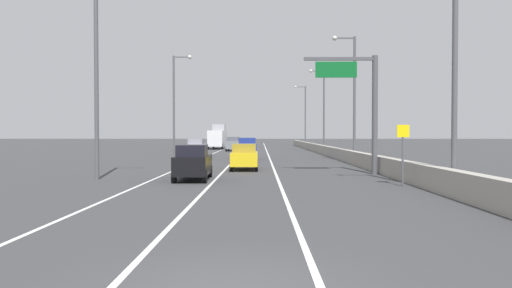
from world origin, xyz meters
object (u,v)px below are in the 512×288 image
Objects in this scene: lamp_post_right_fourth at (304,112)px; lamp_post_left_near at (100,64)px; overhead_sign_gantry at (363,100)px; car_silver_0 at (197,148)px; car_blue_3 at (248,148)px; car_black_4 at (193,162)px; box_truck at (218,138)px; lamp_post_right_second at (352,91)px; lamp_post_left_mid at (176,99)px; speed_advisory_sign at (403,150)px; lamp_post_right_near at (450,43)px; car_gray_1 at (233,144)px; car_yellow_2 at (244,157)px.

lamp_post_right_fourth and lamp_post_left_near have the same top height.
overhead_sign_gantry is 1.68× the size of car_silver_0.
overhead_sign_gantry is 57.70m from lamp_post_right_fourth.
overhead_sign_gantry is at bearing -66.56° from car_blue_3.
car_silver_0 reaches higher than car_black_4.
lamp_post_right_fourth is 1.00× the size of lamp_post_left_near.
overhead_sign_gantry reaches higher than box_truck.
lamp_post_right_second is 2.55× the size of car_silver_0.
lamp_post_left_mid is 2.54× the size of car_black_4.
lamp_post_right_second is 23.77m from lamp_post_left_near.
lamp_post_right_second is 2.54× the size of car_black_4.
overhead_sign_gantry is 11.58m from car_black_4.
box_truck is at bearing 103.90° from speed_advisory_sign.
lamp_post_right_second is 44.87m from lamp_post_right_fourth.
lamp_post_right_near is 1.00× the size of lamp_post_left_mid.
overhead_sign_gantry is 41.58m from car_gray_1.
speed_advisory_sign is 0.33× the size of box_truck.
car_gray_1 is at bearing 114.11° from lamp_post_right_second.
lamp_post_right_fourth is at bearing 76.70° from car_blue_3.
overhead_sign_gantry is 0.66× the size of lamp_post_right_near.
box_truck is at bearing 93.59° from car_black_4.
car_blue_3 reaches higher than car_gray_1.
lamp_post_right_near is at bearing -71.22° from car_blue_3.
speed_advisory_sign is 0.26× the size of lamp_post_left_near.
lamp_post_left_mid is at bearing 149.37° from lamp_post_right_second.
car_gray_1 is (-12.07, -17.59, -5.41)m from lamp_post_right_fourth.
lamp_post_left_mid is 22.17m from car_yellow_2.
lamp_post_right_second is 1.26× the size of box_truck.
lamp_post_right_fourth is (-0.14, 44.87, 0.00)m from lamp_post_right_second.
lamp_post_right_near is 1.00× the size of lamp_post_right_second.
lamp_post_right_fourth is 1.26× the size of box_truck.
lamp_post_right_fourth reaches higher than car_yellow_2.
car_blue_3 reaches higher than car_yellow_2.
car_yellow_2 is (8.33, -19.79, -5.52)m from lamp_post_left_mid.
lamp_post_right_fourth is 37.71m from car_silver_0.
car_silver_0 is (-13.66, 23.61, -3.74)m from overhead_sign_gantry.
car_gray_1 is at bearing -124.47° from lamp_post_right_fourth.
lamp_post_right_second is at bearing -28.43° from car_blue_3.
car_yellow_2 is at bearing 70.55° from car_black_4.
lamp_post_right_fourth is at bearing 65.85° from car_silver_0.
lamp_post_right_fourth is at bearing 88.40° from overhead_sign_gantry.
lamp_post_right_fourth is at bearing 89.99° from lamp_post_right_near.
overhead_sign_gantry is at bearing 13.33° from lamp_post_left_near.
lamp_post_left_near is at bearing 168.25° from speed_advisory_sign.
lamp_post_right_near is 2.55× the size of car_silver_0.
speed_advisory_sign is 0.26× the size of lamp_post_right_fourth.
car_yellow_2 is at bearing -67.18° from lamp_post_left_mid.
overhead_sign_gantry is 51.74m from box_truck.
lamp_post_right_second is at bearing 44.78° from car_yellow_2.
car_yellow_2 is at bearing -135.22° from lamp_post_right_second.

